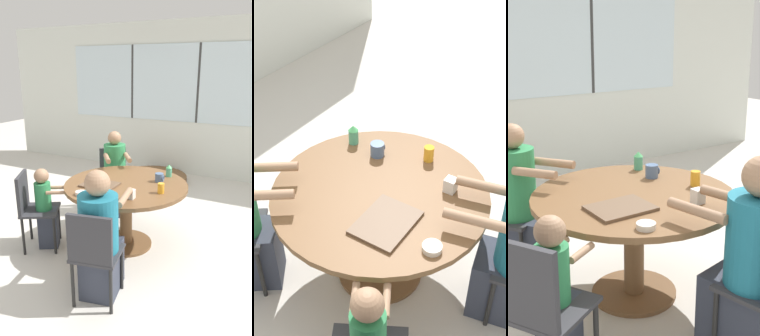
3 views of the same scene
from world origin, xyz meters
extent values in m
plane|color=beige|center=(0.00, 0.00, 0.00)|extent=(16.00, 16.00, 0.00)
cube|color=silver|center=(0.00, 2.91, 1.40)|extent=(8.40, 0.06, 2.80)
cube|color=silver|center=(0.00, 2.87, 1.71)|extent=(5.20, 0.02, 1.38)
cube|color=#333333|center=(-1.30, 2.87, 1.71)|extent=(0.04, 0.01, 1.38)
cube|color=#333333|center=(0.00, 2.87, 1.71)|extent=(0.04, 0.01, 1.38)
cylinder|color=brown|center=(0.00, 0.00, 0.74)|extent=(1.37, 1.37, 0.04)
cylinder|color=brown|center=(0.00, 0.00, 0.36)|extent=(0.14, 0.14, 0.72)
cylinder|color=brown|center=(0.00, 0.00, 0.01)|extent=(0.60, 0.60, 0.03)
cube|color=#333338|center=(0.20, -0.94, 0.45)|extent=(0.47, 0.47, 0.03)
cube|color=#333338|center=(0.24, -1.12, 0.68)|extent=(0.38, 0.11, 0.42)
cylinder|color=black|center=(0.00, -0.81, 0.22)|extent=(0.03, 0.03, 0.44)
cylinder|color=black|center=(0.33, -0.74, 0.22)|extent=(0.03, 0.03, 0.44)
cylinder|color=black|center=(0.07, -1.15, 0.22)|extent=(0.03, 0.03, 0.44)
cylinder|color=black|center=(0.40, -1.08, 0.22)|extent=(0.03, 0.03, 0.44)
cube|color=#333338|center=(-0.57, 0.78, 0.45)|extent=(0.56, 0.56, 0.03)
cube|color=#333338|center=(-0.68, 0.92, 0.68)|extent=(0.33, 0.25, 0.42)
cylinder|color=black|center=(-0.33, 0.74, 0.22)|extent=(0.03, 0.03, 0.44)
cylinder|color=black|center=(-0.61, 0.54, 0.22)|extent=(0.03, 0.03, 0.44)
cylinder|color=black|center=(-0.53, 1.02, 0.22)|extent=(0.03, 0.03, 0.44)
cylinder|color=black|center=(-0.81, 0.81, 0.22)|extent=(0.03, 0.03, 0.44)
cube|color=#333338|center=(-0.84, -0.47, 0.45)|extent=(0.55, 0.55, 0.03)
cube|color=#333338|center=(-1.00, -0.56, 0.68)|extent=(0.22, 0.35, 0.42)
cylinder|color=black|center=(-0.78, -0.24, 0.22)|extent=(0.03, 0.03, 0.44)
cylinder|color=black|center=(-0.61, -0.54, 0.22)|extent=(0.03, 0.03, 0.44)
cylinder|color=black|center=(-1.07, -0.41, 0.22)|extent=(0.03, 0.03, 0.44)
cylinder|color=black|center=(-0.90, -0.71, 0.22)|extent=(0.03, 0.03, 0.44)
cube|color=#333847|center=(0.18, -0.84, 0.23)|extent=(0.39, 0.47, 0.47)
cylinder|color=#1E7089|center=(0.19, -0.90, 0.72)|extent=(0.35, 0.35, 0.51)
sphere|color=#A37A5B|center=(0.19, -0.90, 1.08)|extent=(0.22, 0.22, 0.22)
cylinder|color=#A37A5B|center=(-0.02, -0.65, 0.86)|extent=(0.14, 0.38, 0.06)
cylinder|color=#A37A5B|center=(0.28, -0.59, 0.86)|extent=(0.14, 0.38, 0.06)
cube|color=#333847|center=(-0.51, 0.70, 0.23)|extent=(0.43, 0.45, 0.47)
cylinder|color=#2D844C|center=(-0.55, 0.75, 0.73)|extent=(0.30, 0.30, 0.52)
sphere|color=#A37A5B|center=(-0.55, 0.75, 1.08)|extent=(0.18, 0.18, 0.18)
cylinder|color=#A37A5B|center=(-0.29, 0.62, 0.87)|extent=(0.24, 0.30, 0.06)
cylinder|color=#A37A5B|center=(-0.51, 0.46, 0.87)|extent=(0.24, 0.30, 0.06)
cube|color=#333847|center=(-0.77, -0.44, 0.23)|extent=(0.27, 0.25, 0.47)
cylinder|color=#2D844C|center=(-0.80, -0.46, 0.62)|extent=(0.18, 0.18, 0.31)
sphere|color=#A37A5B|center=(-0.80, -0.46, 0.86)|extent=(0.16, 0.16, 0.16)
cylinder|color=#A37A5B|center=(-0.71, -0.31, 0.69)|extent=(0.19, 0.13, 0.04)
cylinder|color=#A37A5B|center=(-0.63, -0.45, 0.69)|extent=(0.19, 0.13, 0.04)
cube|color=brown|center=(-0.23, -0.19, 0.77)|extent=(0.38, 0.29, 0.02)
cylinder|color=slate|center=(0.31, 0.22, 0.80)|extent=(0.09, 0.09, 0.10)
torus|color=slate|center=(0.35, 0.22, 0.80)|extent=(0.01, 0.07, 0.07)
cylinder|color=#4CA57F|center=(0.34, 0.45, 0.81)|extent=(0.07, 0.07, 0.11)
cone|color=#4CB266|center=(0.34, 0.45, 0.88)|extent=(0.07, 0.07, 0.04)
cylinder|color=gold|center=(0.45, -0.10, 0.81)|extent=(0.07, 0.07, 0.11)
cube|color=silver|center=(0.24, -0.37, 0.80)|extent=(0.07, 0.07, 0.09)
cylinder|color=silver|center=(-0.26, -0.50, 0.77)|extent=(0.11, 0.11, 0.03)
cylinder|color=brown|center=(-0.54, 2.20, 0.01)|extent=(1.17, 1.17, 0.03)
cylinder|color=brown|center=(-0.54, 2.20, 0.04)|extent=(1.18, 1.18, 0.03)
cylinder|color=brown|center=(-0.54, 2.20, 0.07)|extent=(1.17, 1.17, 0.03)
cylinder|color=brown|center=(-0.54, 2.20, 0.10)|extent=(1.18, 1.18, 0.03)
camera|label=1|loc=(1.53, -3.06, 2.00)|focal=35.00mm
camera|label=2|loc=(-1.87, -1.21, 2.65)|focal=50.00mm
camera|label=3|loc=(-1.64, -2.43, 1.82)|focal=50.00mm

